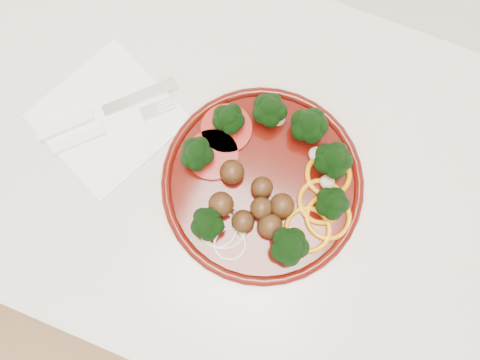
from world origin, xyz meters
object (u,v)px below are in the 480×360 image
at_px(plate, 265,180).
at_px(napkin, 108,118).
at_px(knife, 89,117).
at_px(fork, 93,134).

distance_m(plate, napkin, 0.25).
relative_size(napkin, knife, 1.08).
distance_m(napkin, fork, 0.03).
height_order(plate, knife, plate).
relative_size(plate, fork, 1.95).
distance_m(plate, knife, 0.27).
distance_m(napkin, knife, 0.03).
height_order(knife, fork, knife).
xyz_separation_m(plate, fork, (-0.25, -0.03, -0.01)).
bearing_deg(knife, fork, -97.00).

